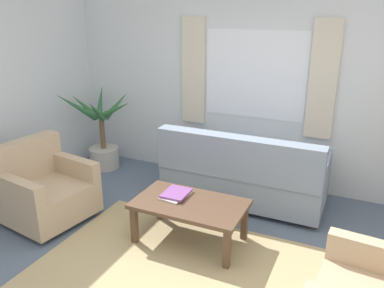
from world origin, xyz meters
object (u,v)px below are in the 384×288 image
object	(u,v)px
coffee_table	(190,207)
book_stack_on_table	(176,194)
potted_plant	(102,139)
couch	(242,175)
armchair_left	(44,190)

from	to	relation	value
coffee_table	book_stack_on_table	size ratio (longest dim) A/B	3.04
coffee_table	potted_plant	distance (m)	2.34
coffee_table	potted_plant	xyz separation A→B (m)	(-1.99, 1.22, 0.06)
coffee_table	book_stack_on_table	distance (m)	0.21
book_stack_on_table	potted_plant	distance (m)	2.14
potted_plant	couch	bearing A→B (deg)	-5.28
coffee_table	potted_plant	size ratio (longest dim) A/B	0.89
coffee_table	potted_plant	bearing A→B (deg)	148.46
couch	potted_plant	world-z (taller)	potted_plant
armchair_left	coffee_table	bearing A→B (deg)	-72.38
armchair_left	book_stack_on_table	size ratio (longest dim) A/B	2.64
couch	book_stack_on_table	distance (m)	1.03
book_stack_on_table	potted_plant	world-z (taller)	potted_plant
potted_plant	book_stack_on_table	bearing A→B (deg)	-32.53
book_stack_on_table	potted_plant	xyz separation A→B (m)	(-1.80, 1.15, -0.01)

